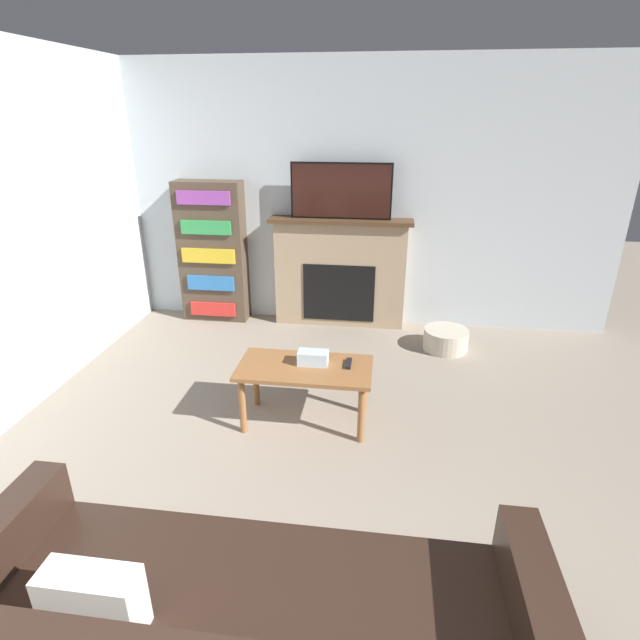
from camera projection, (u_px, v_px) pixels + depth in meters
The scene contains 8 objects.
wall_back at pixel (346, 198), 5.19m from camera, with size 5.58×0.06×2.70m.
fireplace at pixel (340, 272), 5.36m from camera, with size 1.49×0.28×1.17m.
tv at pixel (341, 191), 5.01m from camera, with size 1.02×0.03×0.56m.
coffee_table at pixel (305, 375), 3.65m from camera, with size 0.98×0.50×0.47m.
tissue_box at pixel (313, 358), 3.64m from camera, with size 0.22×0.12×0.10m.
remote_control at pixel (349, 363), 3.65m from camera, with size 0.04×0.15×0.02m.
bookshelf at pixel (213, 253), 5.44m from camera, with size 0.72×0.29×1.52m.
storage_basket at pixel (446, 339), 4.93m from camera, with size 0.43×0.43×0.21m.
Camera 1 is at (0.44, -0.57, 2.19)m, focal length 28.00 mm.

